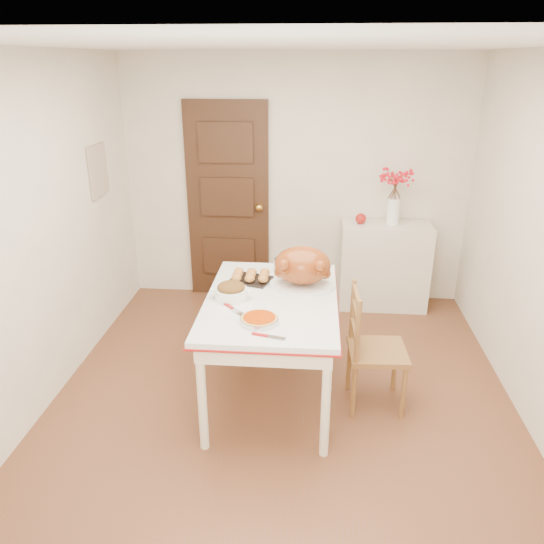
# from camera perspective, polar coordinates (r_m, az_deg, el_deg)

# --- Properties ---
(floor) EXTENTS (3.50, 4.00, 0.00)m
(floor) POSITION_cam_1_polar(r_m,az_deg,el_deg) (4.12, 1.07, -13.90)
(floor) COLOR brown
(floor) RESTS_ON ground
(ceiling) EXTENTS (3.50, 4.00, 0.00)m
(ceiling) POSITION_cam_1_polar(r_m,az_deg,el_deg) (3.33, 1.40, 23.43)
(ceiling) COLOR white
(ceiling) RESTS_ON ground
(wall_back) EXTENTS (3.50, 0.00, 2.50)m
(wall_back) POSITION_cam_1_polar(r_m,az_deg,el_deg) (5.46, 2.56, 9.70)
(wall_back) COLOR beige
(wall_back) RESTS_ON ground
(wall_front) EXTENTS (3.50, 0.00, 2.50)m
(wall_front) POSITION_cam_1_polar(r_m,az_deg,el_deg) (1.78, -3.11, -19.15)
(wall_front) COLOR beige
(wall_front) RESTS_ON ground
(wall_left) EXTENTS (0.00, 4.00, 2.50)m
(wall_left) POSITION_cam_1_polar(r_m,az_deg,el_deg) (4.03, -24.51, 3.16)
(wall_left) COLOR beige
(wall_left) RESTS_ON ground
(door_back) EXTENTS (0.85, 0.06, 2.06)m
(door_back) POSITION_cam_1_polar(r_m,az_deg,el_deg) (5.55, -4.79, 7.53)
(door_back) COLOR #351A10
(door_back) RESTS_ON ground
(photo_board) EXTENTS (0.03, 0.35, 0.45)m
(photo_board) POSITION_cam_1_polar(r_m,az_deg,el_deg) (5.01, -18.35, 10.41)
(photo_board) COLOR tan
(photo_board) RESTS_ON ground
(sideboard) EXTENTS (0.89, 0.40, 0.89)m
(sideboard) POSITION_cam_1_polar(r_m,az_deg,el_deg) (5.52, 12.03, 0.65)
(sideboard) COLOR beige
(sideboard) RESTS_ON floor
(kitchen_table) EXTENTS (0.95, 1.39, 0.84)m
(kitchen_table) POSITION_cam_1_polar(r_m,az_deg,el_deg) (3.96, -0.06, -8.32)
(kitchen_table) COLOR silver
(kitchen_table) RESTS_ON floor
(chair_oak) EXTENTS (0.43, 0.43, 0.94)m
(chair_oak) POSITION_cam_1_polar(r_m,az_deg,el_deg) (3.94, 11.39, -8.14)
(chair_oak) COLOR brown
(chair_oak) RESTS_ON floor
(berry_vase) EXTENTS (0.28, 0.28, 0.55)m
(berry_vase) POSITION_cam_1_polar(r_m,az_deg,el_deg) (5.32, 13.15, 7.85)
(berry_vase) COLOR white
(berry_vase) RESTS_ON sideboard
(apple) EXTENTS (0.11, 0.11, 0.11)m
(apple) POSITION_cam_1_polar(r_m,az_deg,el_deg) (5.34, 9.60, 5.73)
(apple) COLOR #9E1513
(apple) RESTS_ON sideboard
(turkey_platter) EXTENTS (0.54, 0.46, 0.31)m
(turkey_platter) POSITION_cam_1_polar(r_m,az_deg,el_deg) (3.90, 3.33, 0.49)
(turkey_platter) COLOR maroon
(turkey_platter) RESTS_ON kitchen_table
(pumpkin_pie) EXTENTS (0.27, 0.27, 0.05)m
(pumpkin_pie) POSITION_cam_1_polar(r_m,az_deg,el_deg) (3.42, -1.39, -5.09)
(pumpkin_pie) COLOR #A72F00
(pumpkin_pie) RESTS_ON kitchen_table
(stuffing_dish) EXTENTS (0.35, 0.31, 0.11)m
(stuffing_dish) POSITION_cam_1_polar(r_m,az_deg,el_deg) (3.75, -4.45, -2.05)
(stuffing_dish) COLOR #5B3A0F
(stuffing_dish) RESTS_ON kitchen_table
(rolls_tray) EXTENTS (0.34, 0.30, 0.08)m
(rolls_tray) POSITION_cam_1_polar(r_m,az_deg,el_deg) (4.04, -2.31, -0.45)
(rolls_tray) COLOR #AE6B2F
(rolls_tray) RESTS_ON kitchen_table
(pie_server) EXTENTS (0.23, 0.11, 0.01)m
(pie_server) POSITION_cam_1_polar(r_m,az_deg,el_deg) (3.25, -0.39, -6.97)
(pie_server) COLOR silver
(pie_server) RESTS_ON kitchen_table
(carving_knife) EXTENTS (0.23, 0.25, 0.01)m
(carving_knife) POSITION_cam_1_polar(r_m,az_deg,el_deg) (3.58, -3.96, -4.17)
(carving_knife) COLOR silver
(carving_knife) RESTS_ON kitchen_table
(drinking_glass) EXTENTS (0.07, 0.07, 0.10)m
(drinking_glass) POSITION_cam_1_polar(r_m,az_deg,el_deg) (4.23, 0.63, 0.83)
(drinking_glass) COLOR white
(drinking_glass) RESTS_ON kitchen_table
(shaker_pair) EXTENTS (0.09, 0.06, 0.08)m
(shaker_pair) POSITION_cam_1_polar(r_m,az_deg,el_deg) (4.19, 4.65, 0.37)
(shaker_pair) COLOR white
(shaker_pair) RESTS_ON kitchen_table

